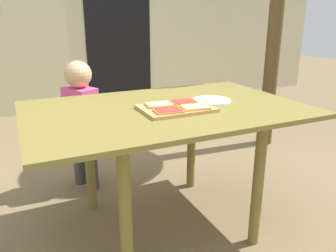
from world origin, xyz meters
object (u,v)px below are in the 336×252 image
pizza_slice_near_right (195,107)px  pizza_slice_near_left (168,110)px  dining_table (166,123)px  pizza_slice_far_left (159,105)px  cutting_board (176,108)px  pizza_slice_far_right (184,102)px  child_left (81,116)px  plate_white_right (211,100)px

pizza_slice_near_right → pizza_slice_near_left: size_ratio=1.00×
dining_table → pizza_slice_far_left: bearing=-158.5°
cutting_board → pizza_slice_near_right: size_ratio=2.49×
pizza_slice_far_right → child_left: 0.86m
pizza_slice_far_right → pizza_slice_far_left: bearing=-180.0°
cutting_board → pizza_slice_near_left: size_ratio=2.50×
plate_white_right → child_left: (-0.63, 0.69, -0.20)m
pizza_slice_near_left → pizza_slice_far_right: bearing=39.9°
dining_table → pizza_slice_far_right: (0.10, -0.02, 0.11)m
dining_table → pizza_slice_far_left: 0.13m
cutting_board → pizza_slice_far_left: (-0.07, 0.06, 0.01)m
pizza_slice_far_right → pizza_slice_far_left: 0.15m
cutting_board → pizza_slice_far_right: size_ratio=2.47×
pizza_slice_near_right → pizza_slice_far_left: bearing=139.5°
pizza_slice_near_left → child_left: size_ratio=0.16×
pizza_slice_near_right → pizza_slice_near_left: (-0.15, -0.00, 0.00)m
dining_table → plate_white_right: bearing=1.7°
pizza_slice_near_right → child_left: (-0.43, 0.84, -0.22)m
pizza_slice_near_right → dining_table: bearing=123.5°
pizza_slice_far_left → pizza_slice_near_left: size_ratio=0.99×
plate_white_right → pizza_slice_far_left: bearing=-175.3°
pizza_slice_far_right → pizza_slice_far_left: size_ratio=1.02×
cutting_board → child_left: child_left is taller
pizza_slice_near_left → plate_white_right: 0.38m
dining_table → pizza_slice_near_left: 0.19m
pizza_slice_far_right → pizza_slice_near_left: (-0.15, -0.13, 0.00)m
cutting_board → plate_white_right: 0.29m
child_left → pizza_slice_near_right: bearing=-62.8°
pizza_slice_far_left → plate_white_right: (0.35, 0.03, -0.02)m
pizza_slice_far_left → child_left: (-0.28, 0.72, -0.22)m
pizza_slice_far_right → child_left: (-0.43, 0.72, -0.22)m
pizza_slice_far_right → child_left: child_left is taller
pizza_slice_near_right → child_left: 0.97m
pizza_slice_near_left → plate_white_right: pizza_slice_near_left is taller
pizza_slice_far_left → pizza_slice_near_right: same height
plate_white_right → pizza_slice_far_right: bearing=-171.8°
pizza_slice_far_left → child_left: bearing=111.7°
dining_table → cutting_board: bearing=-74.0°
pizza_slice_near_left → child_left: child_left is taller
dining_table → plate_white_right: size_ratio=6.67×
child_left → cutting_board: bearing=-65.2°
plate_white_right → child_left: size_ratio=0.24×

